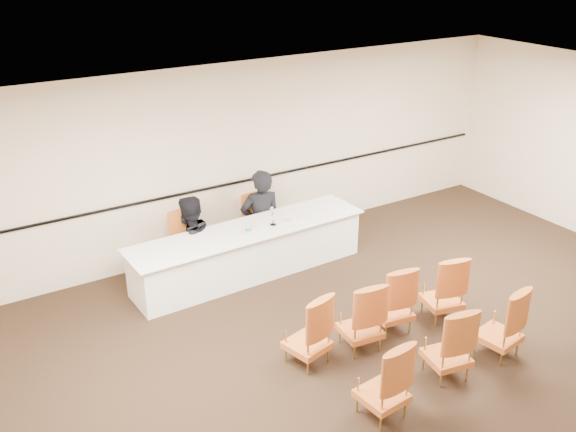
# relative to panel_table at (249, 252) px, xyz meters

# --- Properties ---
(floor) EXTENTS (10.00, 10.00, 0.00)m
(floor) POSITION_rel_panel_table_xyz_m (0.51, -2.98, -0.37)
(floor) COLOR black
(floor) RESTS_ON ground
(ceiling) EXTENTS (10.00, 10.00, 0.00)m
(ceiling) POSITION_rel_panel_table_xyz_m (0.51, -2.98, 2.63)
(ceiling) COLOR white
(ceiling) RESTS_ON ground
(wall_back) EXTENTS (10.00, 0.04, 3.00)m
(wall_back) POSITION_rel_panel_table_xyz_m (0.51, 1.02, 1.13)
(wall_back) COLOR #F9E6C4
(wall_back) RESTS_ON ground
(wall_rail) EXTENTS (9.80, 0.04, 0.03)m
(wall_rail) POSITION_rel_panel_table_xyz_m (0.51, 0.98, 0.73)
(wall_rail) COLOR black
(wall_rail) RESTS_ON wall_back
(panel_table) EXTENTS (3.73, 0.97, 0.74)m
(panel_table) POSITION_rel_panel_table_xyz_m (0.00, 0.00, 0.00)
(panel_table) COLOR white
(panel_table) RESTS_ON ground
(panelist_main) EXTENTS (0.75, 0.57, 1.84)m
(panelist_main) POSITION_rel_panel_table_xyz_m (0.53, 0.57, 0.10)
(panelist_main) COLOR black
(panelist_main) RESTS_ON ground
(panelist_main_chair) EXTENTS (0.51, 0.51, 0.95)m
(panelist_main_chair) POSITION_rel_panel_table_xyz_m (0.53, 0.57, 0.10)
(panelist_main_chair) COLOR #CC4824
(panelist_main_chair) RESTS_ON ground
(panelist_second) EXTENTS (0.98, 0.86, 1.68)m
(panelist_second) POSITION_rel_panel_table_xyz_m (-0.73, 0.53, 0.01)
(panelist_second) COLOR black
(panelist_second) RESTS_ON ground
(panelist_second_chair) EXTENTS (0.51, 0.51, 0.95)m
(panelist_second_chair) POSITION_rel_panel_table_xyz_m (-0.73, 0.53, 0.10)
(panelist_second_chair) COLOR #CC4824
(panelist_second_chair) RESTS_ON ground
(papers) EXTENTS (0.32, 0.25, 0.00)m
(papers) POSITION_rel_panel_table_xyz_m (0.36, 0.01, 0.37)
(papers) COLOR white
(papers) RESTS_ON panel_table
(microphone) EXTENTS (0.15, 0.20, 0.25)m
(microphone) POSITION_rel_panel_table_xyz_m (0.38, -0.07, 0.50)
(microphone) COLOR black
(microphone) RESTS_ON panel_table
(water_bottle) EXTENTS (0.08, 0.08, 0.21)m
(water_bottle) POSITION_rel_panel_table_xyz_m (-0.08, -0.11, 0.48)
(water_bottle) COLOR teal
(water_bottle) RESTS_ON panel_table
(drinking_glass) EXTENTS (0.07, 0.07, 0.10)m
(drinking_glass) POSITION_rel_panel_table_xyz_m (0.04, -0.06, 0.42)
(drinking_glass) COLOR silver
(drinking_glass) RESTS_ON panel_table
(coffee_cup) EXTENTS (0.09, 0.09, 0.13)m
(coffee_cup) POSITION_rel_panel_table_xyz_m (0.72, -0.10, 0.44)
(coffee_cup) COLOR white
(coffee_cup) RESTS_ON panel_table
(aud_chair_front_left) EXTENTS (0.60, 0.60, 0.95)m
(aud_chair_front_left) POSITION_rel_panel_table_xyz_m (-0.47, -2.30, 0.10)
(aud_chair_front_left) COLOR #CC4824
(aud_chair_front_left) RESTS_ON ground
(aud_chair_front_mid) EXTENTS (0.57, 0.57, 0.95)m
(aud_chair_front_mid) POSITION_rel_panel_table_xyz_m (0.85, -2.28, 0.10)
(aud_chair_front_mid) COLOR #CC4824
(aud_chair_front_mid) RESTS_ON ground
(aud_chair_front_right) EXTENTS (0.60, 0.60, 0.95)m
(aud_chair_front_right) POSITION_rel_panel_table_xyz_m (1.60, -2.42, 0.10)
(aud_chair_front_right) COLOR #CC4824
(aud_chair_front_right) RESTS_ON ground
(aud_chair_back_left) EXTENTS (0.54, 0.54, 0.95)m
(aud_chair_back_left) POSITION_rel_panel_table_xyz_m (-0.30, -3.48, 0.10)
(aud_chair_back_left) COLOR #CC4824
(aud_chair_back_left) RESTS_ON ground
(aud_chair_back_mid) EXTENTS (0.58, 0.58, 0.95)m
(aud_chair_back_mid) POSITION_rel_panel_table_xyz_m (0.77, -3.35, 0.10)
(aud_chair_back_mid) COLOR #CC4824
(aud_chair_back_mid) RESTS_ON ground
(aud_chair_back_right) EXTENTS (0.58, 0.58, 0.95)m
(aud_chair_back_right) POSITION_rel_panel_table_xyz_m (1.60, -3.38, 0.10)
(aud_chair_back_right) COLOR #CC4824
(aud_chair_back_right) RESTS_ON ground
(aud_chair_extra) EXTENTS (0.56, 0.56, 0.95)m
(aud_chair_extra) POSITION_rel_panel_table_xyz_m (0.25, -2.39, 0.10)
(aud_chair_extra) COLOR #CC4824
(aud_chair_extra) RESTS_ON ground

